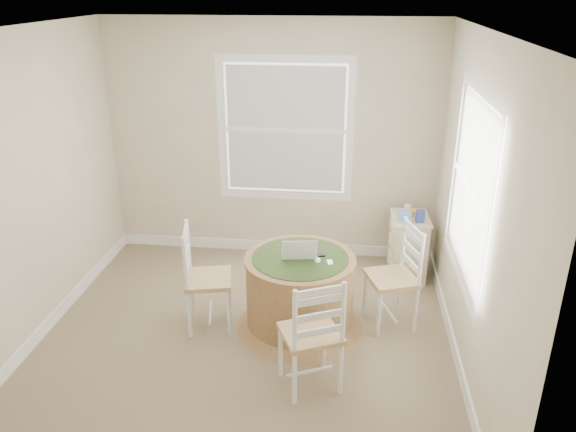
# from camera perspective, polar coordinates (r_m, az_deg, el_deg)

# --- Properties ---
(room) EXTENTS (3.64, 3.64, 2.64)m
(room) POSITION_cam_1_polar(r_m,az_deg,el_deg) (4.57, -2.42, 2.02)
(room) COLOR #867555
(room) RESTS_ON ground
(round_table) EXTENTS (1.16, 1.16, 0.70)m
(round_table) POSITION_cam_1_polar(r_m,az_deg,el_deg) (5.04, 1.22, -7.44)
(round_table) COLOR olive
(round_table) RESTS_ON ground
(chair_left) EXTENTS (0.48, 0.50, 0.95)m
(chair_left) POSITION_cam_1_polar(r_m,az_deg,el_deg) (5.06, -8.10, -6.31)
(chair_left) COLOR white
(chair_left) RESTS_ON ground
(chair_near) EXTENTS (0.55, 0.54, 0.95)m
(chair_near) POSITION_cam_1_polar(r_m,az_deg,el_deg) (4.30, 2.30, -11.78)
(chair_near) COLOR white
(chair_near) RESTS_ON ground
(chair_right) EXTENTS (0.52, 0.53, 0.95)m
(chair_right) POSITION_cam_1_polar(r_m,az_deg,el_deg) (5.11, 10.48, -6.19)
(chair_right) COLOR white
(chair_right) RESTS_ON ground
(laptop) EXTENTS (0.34, 0.31, 0.21)m
(laptop) POSITION_cam_1_polar(r_m,az_deg,el_deg) (4.90, 1.13, -3.81)
(laptop) COLOR white
(laptop) RESTS_ON round_table
(mouse) EXTENTS (0.07, 0.10, 0.03)m
(mouse) POSITION_cam_1_polar(r_m,az_deg,el_deg) (4.83, 3.02, -4.52)
(mouse) COLOR white
(mouse) RESTS_ON round_table
(phone) EXTENTS (0.06, 0.10, 0.02)m
(phone) POSITION_cam_1_polar(r_m,az_deg,el_deg) (4.81, 4.27, -4.76)
(phone) COLOR #B7BABF
(phone) RESTS_ON round_table
(keys) EXTENTS (0.07, 0.06, 0.02)m
(keys) POSITION_cam_1_polar(r_m,az_deg,el_deg) (4.92, 3.43, -4.03)
(keys) COLOR black
(keys) RESTS_ON round_table
(corner_chest) EXTENTS (0.40, 0.52, 0.68)m
(corner_chest) POSITION_cam_1_polar(r_m,az_deg,el_deg) (6.03, 12.07, -3.06)
(corner_chest) COLOR beige
(corner_chest) RESTS_ON ground
(tissue_box) EXTENTS (0.12, 0.12, 0.10)m
(tissue_box) POSITION_cam_1_polar(r_m,az_deg,el_deg) (5.78, 11.84, -0.02)
(tissue_box) COLOR #5A96CE
(tissue_box) RESTS_ON corner_chest
(box_yellow) EXTENTS (0.15, 0.10, 0.06)m
(box_yellow) POSITION_cam_1_polar(r_m,az_deg,el_deg) (5.93, 12.62, 0.32)
(box_yellow) COLOR gold
(box_yellow) RESTS_ON corner_chest
(box_blue) EXTENTS (0.08, 0.08, 0.12)m
(box_blue) POSITION_cam_1_polar(r_m,az_deg,el_deg) (5.79, 13.18, 0.03)
(box_blue) COLOR #2F3B8E
(box_blue) RESTS_ON corner_chest
(cup_cream) EXTENTS (0.07, 0.07, 0.09)m
(cup_cream) POSITION_cam_1_polar(r_m,az_deg,el_deg) (5.97, 12.11, 0.65)
(cup_cream) COLOR beige
(cup_cream) RESTS_ON corner_chest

